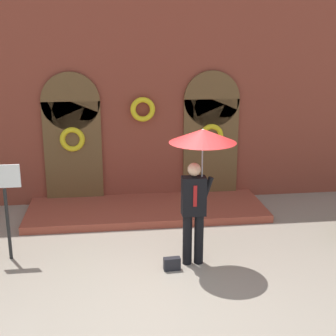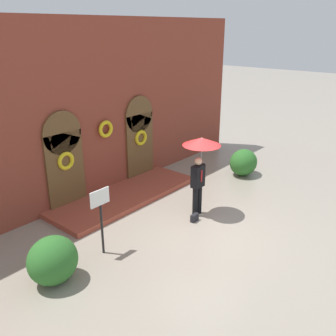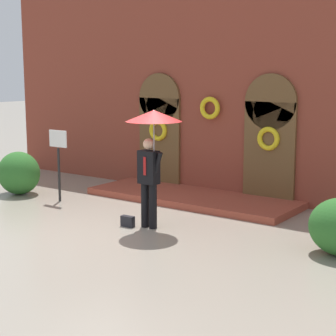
% 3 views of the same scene
% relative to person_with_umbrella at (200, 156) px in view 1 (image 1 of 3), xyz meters
% --- Properties ---
extents(ground_plane, '(80.00, 80.00, 0.00)m').
position_rel_person_with_umbrella_xyz_m(ground_plane, '(-0.70, -0.59, -1.91)').
color(ground_plane, gray).
extents(building_facade, '(14.00, 2.30, 5.60)m').
position_rel_person_with_umbrella_xyz_m(building_facade, '(-0.70, 3.56, 0.76)').
color(building_facade, brown).
rests_on(building_facade, ground).
extents(person_with_umbrella, '(1.10, 1.10, 2.36)m').
position_rel_person_with_umbrella_xyz_m(person_with_umbrella, '(0.00, 0.00, 0.00)').
color(person_with_umbrella, black).
rests_on(person_with_umbrella, ground).
extents(handbag, '(0.29, 0.14, 0.22)m').
position_rel_person_with_umbrella_xyz_m(handbag, '(-0.49, -0.20, -1.80)').
color(handbag, black).
rests_on(handbag, ground).
extents(sign_post, '(0.56, 0.06, 1.72)m').
position_rel_person_with_umbrella_xyz_m(sign_post, '(-3.26, 0.57, -0.75)').
color(sign_post, black).
rests_on(sign_post, ground).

